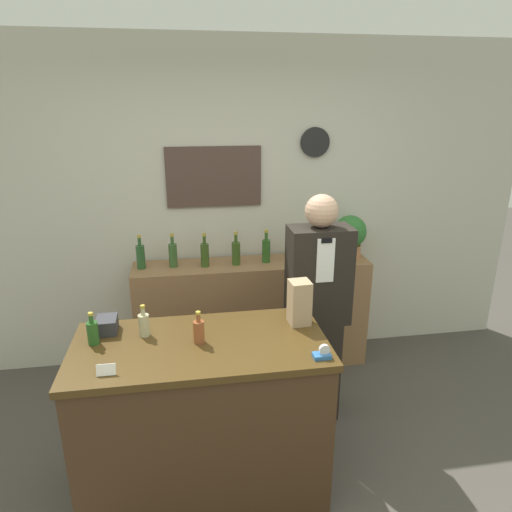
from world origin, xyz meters
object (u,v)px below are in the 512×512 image
object	(u,v)px
shopkeeper	(317,312)
paper_bag	(299,302)
potted_plant	(350,235)
tape_dispenser	(323,354)

from	to	relation	value
shopkeeper	paper_bag	size ratio (longest dim) A/B	6.28
shopkeeper	paper_bag	bearing A→B (deg)	-119.79
potted_plant	tape_dispenser	world-z (taller)	potted_plant
paper_bag	tape_dispenser	bearing A→B (deg)	-86.47
shopkeeper	potted_plant	size ratio (longest dim) A/B	4.58
potted_plant	paper_bag	distance (m)	1.41
paper_bag	tape_dispenser	world-z (taller)	paper_bag
shopkeeper	potted_plant	xyz separation A→B (m)	(0.50, 0.78, 0.31)
shopkeeper	tape_dispenser	world-z (taller)	shopkeeper
potted_plant	paper_bag	xyz separation A→B (m)	(-0.75, -1.20, -0.03)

